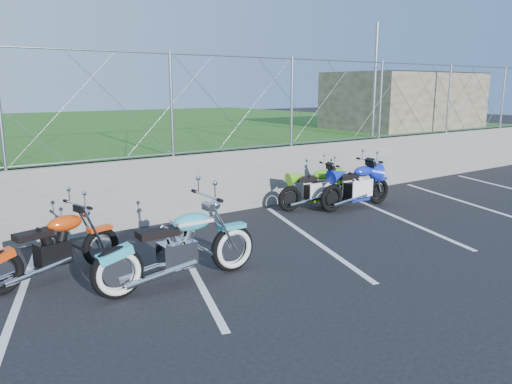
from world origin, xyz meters
TOP-DOWN VIEW (x-y plane):
  - ground at (0.00, 0.00)m, footprint 90.00×90.00m
  - retaining_wall at (0.00, 3.50)m, footprint 30.00×0.22m
  - grass_field at (0.00, 13.50)m, footprint 30.00×20.00m
  - stone_building at (10.50, 5.50)m, footprint 5.00×3.00m
  - chain_link_fence at (0.00, 3.50)m, footprint 28.00×0.03m
  - sign_pole at (7.20, 3.90)m, footprint 0.08×0.08m
  - parking_lines at (1.20, 1.00)m, footprint 18.29×4.31m
  - cruiser_turquoise at (-0.43, 0.43)m, footprint 2.40×0.76m
  - naked_orange at (-1.76, 1.59)m, footprint 2.01×0.71m
  - sportbike_green at (4.00, 2.60)m, footprint 1.87×0.66m
  - sportbike_blue at (4.76, 2.11)m, footprint 2.03×0.72m

SIDE VIEW (x-z plane):
  - ground at x=0.00m, z-range 0.00..0.00m
  - parking_lines at x=1.20m, z-range 0.00..0.01m
  - sportbike_green at x=4.00m, z-range -0.07..0.90m
  - naked_orange at x=-1.76m, z-range -0.07..0.94m
  - sportbike_blue at x=4.76m, z-range -0.07..0.98m
  - cruiser_turquoise at x=-0.43m, z-range -0.12..1.07m
  - retaining_wall at x=0.00m, z-range 0.00..1.30m
  - grass_field at x=0.00m, z-range 0.00..1.30m
  - stone_building at x=10.50m, z-range 1.30..3.10m
  - chain_link_fence at x=0.00m, z-range 1.30..3.30m
  - sign_pole at x=7.20m, z-range 1.30..4.30m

